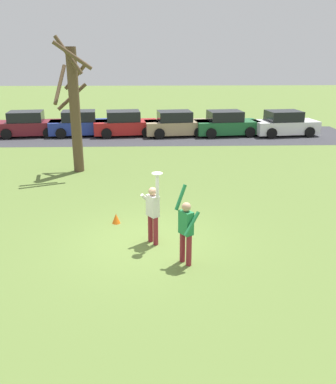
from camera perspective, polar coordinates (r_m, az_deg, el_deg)
ground_plane at (r=11.65m, az=-2.86°, el=-7.01°), size 120.00×120.00×0.00m
person_catcher at (r=11.20m, az=-2.14°, el=-2.60°), size 0.53×0.58×2.08m
person_defender at (r=10.12m, az=2.53°, el=-5.04°), size 0.63×0.66×2.04m
frisbee_disc at (r=10.67m, az=-1.53°, el=2.61°), size 0.29×0.29×0.02m
parked_car_maroon at (r=28.05m, az=-18.94°, el=8.89°), size 4.29×2.43×1.59m
parked_car_blue at (r=27.38m, az=-12.06°, el=9.26°), size 4.29×2.43×1.59m
parked_car_red at (r=26.92m, az=-6.01°, el=9.41°), size 4.29×2.43×1.59m
parked_car_tan at (r=26.70m, az=1.17°, el=9.43°), size 4.29×2.43×1.59m
parked_car_green at (r=27.06m, az=8.16°, el=9.38°), size 4.29×2.43×1.59m
parked_car_white at (r=27.88m, az=16.00°, el=9.12°), size 4.29×2.43×1.59m
parking_strip at (r=26.77m, az=-1.97°, el=7.88°), size 25.81×6.40×0.01m
bare_tree_tall at (r=18.47m, az=-13.00°, el=11.70°), size 1.84×1.88×5.79m
field_cone_orange at (r=12.92m, az=-7.28°, el=-3.69°), size 0.26×0.26×0.32m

